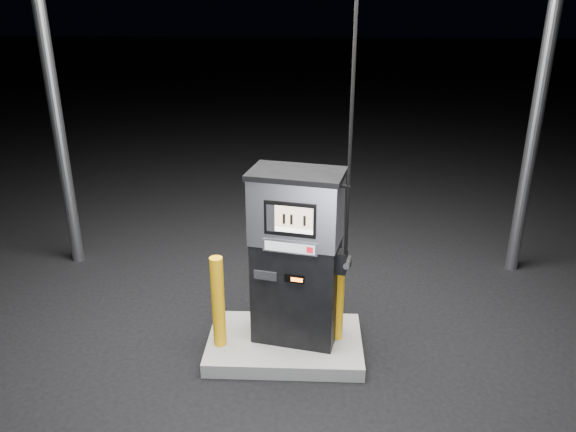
{
  "coord_description": "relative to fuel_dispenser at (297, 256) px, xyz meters",
  "views": [
    {
      "loc": [
        0.24,
        -4.94,
        3.55
      ],
      "look_at": [
        0.03,
        0.0,
        1.53
      ],
      "focal_mm": 35.0,
      "sensor_mm": 36.0,
      "label": 1
    }
  ],
  "objects": [
    {
      "name": "bollard_right",
      "position": [
        0.43,
        -0.02,
        -0.55
      ],
      "size": [
        0.13,
        0.13,
        0.77
      ],
      "primitive_type": "cylinder",
      "rotation": [
        0.0,
        0.0,
        -0.38
      ],
      "color": "#FFB00E",
      "rests_on": "pump_island"
    },
    {
      "name": "ground",
      "position": [
        -0.12,
        -0.06,
        -1.08
      ],
      "size": [
        80.0,
        80.0,
        0.0
      ],
      "primitive_type": "plane",
      "color": "black",
      "rests_on": "ground"
    },
    {
      "name": "bollard_left",
      "position": [
        -0.78,
        -0.18,
        -0.44
      ],
      "size": [
        0.16,
        0.16,
        0.98
      ],
      "primitive_type": "cylinder",
      "rotation": [
        0.0,
        0.0,
        -0.21
      ],
      "color": "#FFB00E",
      "rests_on": "pump_island"
    },
    {
      "name": "fuel_dispenser",
      "position": [
        0.0,
        0.0,
        0.0
      ],
      "size": [
        1.04,
        0.71,
        3.76
      ],
      "rotation": [
        0.0,
        0.0,
        -0.21
      ],
      "color": "black",
      "rests_on": "pump_island"
    },
    {
      "name": "pump_island",
      "position": [
        -0.12,
        -0.06,
        -1.01
      ],
      "size": [
        1.6,
        1.0,
        0.15
      ],
      "primitive_type": "cube",
      "color": "slate",
      "rests_on": "ground"
    }
  ]
}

